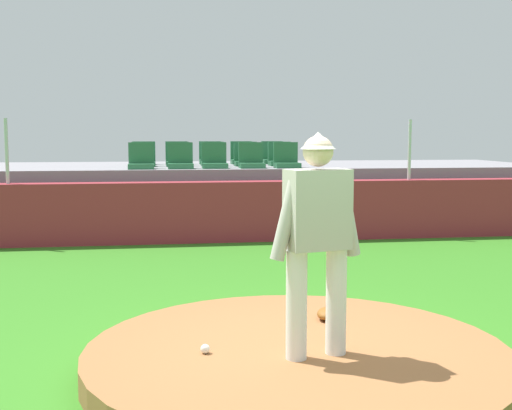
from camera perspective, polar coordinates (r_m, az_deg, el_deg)
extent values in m
plane|color=#33791E|center=(5.45, 3.58, -14.28)|extent=(60.00, 60.00, 0.00)
cylinder|color=#986239|center=(5.42, 3.59, -13.25)|extent=(3.41, 3.41, 0.21)
cylinder|color=silver|center=(5.00, 3.54, -8.66)|extent=(0.16, 0.16, 0.83)
cylinder|color=silver|center=(5.15, 6.98, -8.26)|extent=(0.16, 0.16, 0.83)
cube|color=#B7B2A8|center=(4.94, 5.37, -0.37)|extent=(0.52, 0.35, 0.60)
cylinder|color=#B7B2A8|center=(4.84, 2.74, -0.91)|extent=(0.29, 0.16, 0.68)
cylinder|color=#B7B2A8|center=(5.06, 7.88, -0.65)|extent=(0.26, 0.16, 0.68)
sphere|color=beige|center=(4.91, 5.42, 4.67)|extent=(0.23, 0.23, 0.23)
cone|color=#B7B2A8|center=(4.91, 5.43, 5.61)|extent=(0.32, 0.32, 0.13)
sphere|color=white|center=(5.23, -4.44, -12.36)|extent=(0.07, 0.07, 0.07)
ellipsoid|color=brown|center=(6.15, 6.29, -9.35)|extent=(0.31, 0.36, 0.11)
cube|color=maroon|center=(11.70, -3.01, -0.57)|extent=(15.14, 0.40, 1.07)
cylinder|color=silver|center=(11.85, -20.86, 4.40)|extent=(0.06, 0.06, 1.11)
cylinder|color=silver|center=(12.43, 13.20, 4.70)|extent=(0.06, 0.06, 1.11)
cube|color=gray|center=(14.20, -3.95, 0.98)|extent=(14.09, 3.87, 1.25)
cube|color=#27673E|center=(12.61, -9.95, 3.33)|extent=(0.48, 0.44, 0.10)
cube|color=#27673E|center=(12.78, -9.95, 4.49)|extent=(0.48, 0.08, 0.40)
cube|color=#27673E|center=(12.62, -6.57, 3.38)|extent=(0.48, 0.44, 0.10)
cube|color=#27673E|center=(12.79, -6.61, 4.54)|extent=(0.48, 0.08, 0.40)
cube|color=#27673E|center=(12.69, -3.60, 3.43)|extent=(0.48, 0.44, 0.10)
cube|color=#27673E|center=(12.86, -3.67, 4.58)|extent=(0.48, 0.08, 0.40)
cube|color=#27673E|center=(12.75, -0.36, 3.45)|extent=(0.48, 0.44, 0.10)
cube|color=#27673E|center=(12.92, -0.47, 4.60)|extent=(0.48, 0.08, 0.40)
cube|color=#27673E|center=(12.85, 2.73, 3.47)|extent=(0.48, 0.44, 0.10)
cube|color=#27673E|center=(13.02, 2.58, 4.60)|extent=(0.48, 0.08, 0.40)
cube|color=#27673E|center=(13.53, -9.75, 3.52)|extent=(0.48, 0.44, 0.10)
cube|color=#27673E|center=(13.70, -9.75, 4.60)|extent=(0.48, 0.08, 0.40)
cube|color=#27673E|center=(13.55, -6.79, 3.57)|extent=(0.48, 0.44, 0.10)
cube|color=#27673E|center=(13.72, -6.82, 4.64)|extent=(0.48, 0.08, 0.40)
cube|color=#27673E|center=(13.54, -3.75, 3.60)|extent=(0.48, 0.44, 0.10)
cube|color=#27673E|center=(13.71, -3.81, 4.67)|extent=(0.48, 0.08, 0.40)
cube|color=#27673E|center=(13.63, -0.84, 3.63)|extent=(0.48, 0.44, 0.10)
cube|color=#27673E|center=(13.80, -0.93, 4.70)|extent=(0.48, 0.08, 0.40)
cube|color=#27673E|center=(13.77, 2.16, 3.65)|extent=(0.48, 0.44, 0.10)
cube|color=#27673E|center=(13.94, 2.03, 4.71)|extent=(0.48, 0.08, 0.40)
cube|color=#27673E|center=(14.43, -9.72, 3.68)|extent=(0.48, 0.44, 0.10)
cube|color=#27673E|center=(14.60, -9.72, 4.69)|extent=(0.48, 0.08, 0.40)
cube|color=#27673E|center=(14.41, -6.90, 3.72)|extent=(0.48, 0.44, 0.10)
cube|color=#27673E|center=(14.58, -6.93, 4.73)|extent=(0.48, 0.08, 0.40)
cube|color=#27673E|center=(14.46, -3.97, 3.76)|extent=(0.48, 0.44, 0.10)
cube|color=#27673E|center=(14.63, -4.03, 4.76)|extent=(0.48, 0.08, 0.40)
cube|color=#27673E|center=(14.54, -1.21, 3.78)|extent=(0.48, 0.44, 0.10)
cube|color=#27673E|center=(14.71, -1.30, 4.79)|extent=(0.48, 0.08, 0.40)
cube|color=#27673E|center=(14.67, 1.51, 3.80)|extent=(0.48, 0.44, 0.10)
cube|color=#27673E|center=(14.84, 1.39, 4.80)|extent=(0.48, 0.08, 0.40)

